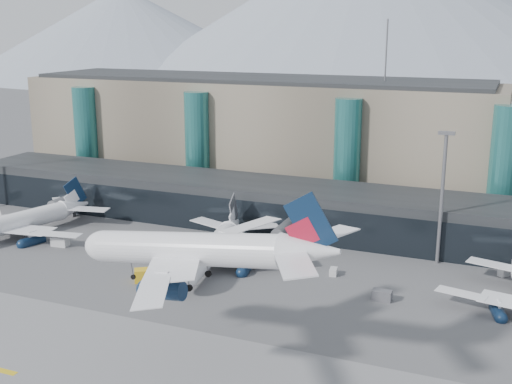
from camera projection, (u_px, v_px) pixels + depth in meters
ground at (179, 346)px, 91.61m from camera, size 900.00×900.00×0.00m
concourse at (305, 209)px, 142.06m from camera, size 170.00×27.00×10.00m
terminal_main at (256, 133)px, 177.51m from camera, size 130.00×30.00×31.00m
teal_towers at (269, 151)px, 159.87m from camera, size 116.40×19.40×46.00m
mountain_ridge at (484, 24)px, 414.55m from camera, size 910.00×400.00×110.00m
lightmast_mid at (442, 191)px, 119.95m from camera, size 3.00×1.20×25.60m
hero_jet at (213, 242)px, 81.03m from camera, size 36.95×38.19×12.30m
jet_parked_left at (27, 214)px, 139.89m from camera, size 35.19×36.77×11.80m
jet_parked_mid at (216, 240)px, 123.17m from camera, size 36.17×36.31×11.77m
veh_a at (60, 241)px, 132.91m from camera, size 3.63×2.26×1.94m
veh_b at (217, 244)px, 131.83m from camera, size 2.92×3.46×1.71m
veh_c at (382, 295)px, 106.54m from camera, size 3.22×1.75×1.77m
veh_d at (505, 272)px, 117.11m from camera, size 2.50×2.79×1.42m
veh_g at (333, 272)px, 117.46m from camera, size 1.57×2.37×1.29m
veh_h at (146, 275)px, 114.49m from camera, size 4.70×4.11×2.31m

